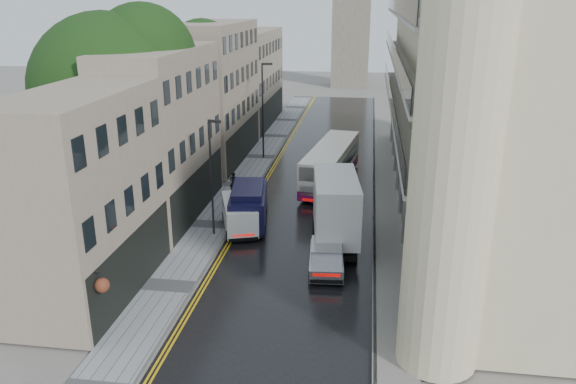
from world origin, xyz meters
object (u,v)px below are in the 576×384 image
(cream_bus, at_px, (307,175))
(lamp_post_far, at_px, (263,112))
(tree_far, at_px, (181,94))
(pedestrian, at_px, (234,183))
(silver_hatchback, at_px, (311,268))
(white_van, at_px, (228,225))
(white_lorry, at_px, (317,219))
(lamp_post_near, at_px, (211,179))
(tree_near, at_px, (111,115))
(navy_van, at_px, (230,215))

(cream_bus, bearing_deg, lamp_post_far, 126.78)
(tree_far, height_order, pedestrian, tree_far)
(silver_hatchback, distance_m, white_van, 7.12)
(tree_far, relative_size, lamp_post_far, 1.46)
(silver_hatchback, bearing_deg, lamp_post_far, 101.99)
(white_lorry, distance_m, lamp_post_near, 6.99)
(cream_bus, xyz_separation_m, pedestrian, (-5.40, -1.07, -0.57))
(tree_far, height_order, white_lorry, tree_far)
(tree_near, height_order, silver_hatchback, tree_near)
(white_van, bearing_deg, lamp_post_near, 128.23)
(pedestrian, bearing_deg, white_van, 99.53)
(tree_far, relative_size, white_van, 2.79)
(white_lorry, bearing_deg, tree_far, 121.23)
(tree_far, distance_m, white_lorry, 22.03)
(tree_near, distance_m, pedestrian, 10.32)
(tree_far, bearing_deg, navy_van, -62.64)
(white_van, bearing_deg, pedestrian, 82.47)
(white_lorry, height_order, navy_van, white_lorry)
(cream_bus, bearing_deg, tree_far, 158.12)
(silver_hatchback, distance_m, lamp_post_far, 24.16)
(tree_far, distance_m, silver_hatchback, 25.07)
(lamp_post_far, bearing_deg, silver_hatchback, -87.36)
(white_lorry, bearing_deg, navy_van, 155.47)
(cream_bus, height_order, white_van, cream_bus)
(white_van, height_order, navy_van, navy_van)
(tree_near, bearing_deg, tree_far, 88.68)
(silver_hatchback, height_order, pedestrian, pedestrian)
(tree_near, relative_size, lamp_post_near, 1.93)
(pedestrian, bearing_deg, tree_far, -52.40)
(cream_bus, distance_m, navy_van, 9.37)
(tree_near, relative_size, lamp_post_far, 1.63)
(tree_far, bearing_deg, silver_hatchback, -56.69)
(lamp_post_far, bearing_deg, tree_near, -128.08)
(tree_far, height_order, silver_hatchback, tree_far)
(white_lorry, xyz_separation_m, lamp_post_near, (-6.60, 1.72, 1.56))
(tree_far, xyz_separation_m, pedestrian, (6.31, -7.78, -5.25))
(white_lorry, xyz_separation_m, navy_van, (-5.51, 1.74, -0.74))
(navy_van, relative_size, pedestrian, 3.22)
(navy_van, bearing_deg, lamp_post_far, 85.59)
(silver_hatchback, bearing_deg, lamp_post_near, 137.51)
(white_lorry, relative_size, white_van, 1.84)
(tree_far, bearing_deg, lamp_post_near, -65.96)
(tree_far, xyz_separation_m, white_van, (7.90, -15.99, -5.20))
(cream_bus, relative_size, pedestrian, 6.52)
(white_van, bearing_deg, tree_near, 141.45)
(white_lorry, relative_size, lamp_post_far, 0.96)
(navy_van, xyz_separation_m, pedestrian, (-1.59, 7.49, -0.45))
(cream_bus, xyz_separation_m, white_lorry, (1.70, -10.29, 0.62))
(white_lorry, bearing_deg, cream_bus, 92.36)
(cream_bus, bearing_deg, tree_near, -144.42)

